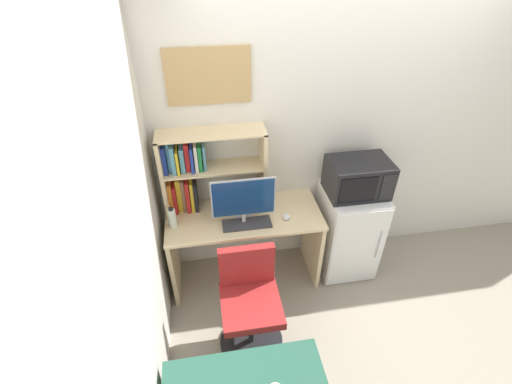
# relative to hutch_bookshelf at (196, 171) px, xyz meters

# --- Properties ---
(wall_back) EXTENTS (6.40, 0.04, 2.60)m
(wall_back) POSITION_rel_hutch_bookshelf_xyz_m (1.65, 0.13, 0.16)
(wall_back) COLOR silver
(wall_back) RESTS_ON ground_plane
(wall_left) EXTENTS (0.04, 4.40, 2.60)m
(wall_left) POSITION_rel_hutch_bookshelf_xyz_m (-0.37, -1.49, 0.16)
(wall_left) COLOR silver
(wall_left) RESTS_ON ground_plane
(desk) EXTENTS (1.32, 0.57, 0.77)m
(desk) POSITION_rel_hutch_bookshelf_xyz_m (0.36, -0.17, -0.61)
(desk) COLOR beige
(desk) RESTS_ON ground_plane
(hutch_bookshelf) EXTENTS (0.85, 0.25, 0.72)m
(hutch_bookshelf) POSITION_rel_hutch_bookshelf_xyz_m (0.00, 0.00, 0.00)
(hutch_bookshelf) COLOR beige
(hutch_bookshelf) RESTS_ON desk
(monitor) EXTENTS (0.51, 0.20, 0.43)m
(monitor) POSITION_rel_hutch_bookshelf_xyz_m (0.35, -0.27, -0.15)
(monitor) COLOR #B7B7BC
(monitor) RESTS_ON desk
(keyboard) EXTENTS (0.40, 0.14, 0.02)m
(keyboard) POSITION_rel_hutch_bookshelf_xyz_m (0.37, -0.30, -0.37)
(keyboard) COLOR #333338
(keyboard) RESTS_ON desk
(computer_mouse) EXTENTS (0.06, 0.08, 0.03)m
(computer_mouse) POSITION_rel_hutch_bookshelf_xyz_m (0.71, -0.27, -0.36)
(computer_mouse) COLOR silver
(computer_mouse) RESTS_ON desk
(water_bottle) EXTENTS (0.06, 0.06, 0.19)m
(water_bottle) POSITION_rel_hutch_bookshelf_xyz_m (-0.23, -0.22, -0.29)
(water_bottle) COLOR silver
(water_bottle) RESTS_ON desk
(mini_fridge) EXTENTS (0.50, 0.54, 0.89)m
(mini_fridge) POSITION_rel_hutch_bookshelf_xyz_m (1.34, -0.17, -0.70)
(mini_fridge) COLOR white
(mini_fridge) RESTS_ON ground_plane
(microwave) EXTENTS (0.51, 0.36, 0.31)m
(microwave) POSITION_rel_hutch_bookshelf_xyz_m (1.34, -0.17, -0.10)
(microwave) COLOR black
(microwave) RESTS_ON mini_fridge
(desk_chair) EXTENTS (0.51, 0.51, 0.88)m
(desk_chair) POSITION_rel_hutch_bookshelf_xyz_m (0.31, -0.83, -0.74)
(desk_chair) COLOR black
(desk_chair) RESTS_ON ground_plane
(wall_corkboard) EXTENTS (0.62, 0.02, 0.41)m
(wall_corkboard) POSITION_rel_hutch_bookshelf_xyz_m (0.16, 0.10, 0.73)
(wall_corkboard) COLOR tan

